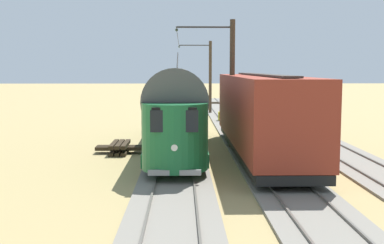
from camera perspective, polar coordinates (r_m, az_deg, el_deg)
name	(u,v)px	position (r m, az deg, el deg)	size (l,w,h in m)	color
ground_plane	(247,142)	(28.75, 6.49, -2.32)	(220.00, 220.00, 0.00)	#9E8956
track_streetcar_siding	(315,140)	(29.87, 14.23, -2.05)	(2.80, 80.00, 0.18)	slate
track_adjacent_siding	(247,140)	(29.05, 6.41, -2.12)	(2.80, 80.00, 0.18)	slate
track_third_siding	(178,140)	(28.80, -1.71, -2.16)	(2.80, 80.00, 0.18)	slate
vintage_streetcar	(177,107)	(25.60, -1.79, 1.74)	(2.65, 16.56, 5.18)	#196033
boxcar_adjacent	(261,113)	(23.70, 8.12, 1.09)	(2.96, 14.81, 3.85)	maroon
catenary_pole_foreground	(209,76)	(46.13, 2.03, 5.44)	(3.16, 0.28, 6.84)	#423323
catenary_pole_mid_near	(230,81)	(25.96, 4.51, 4.76)	(3.16, 0.28, 6.84)	#423323
overhead_wire_run	(180,41)	(36.72, -1.45, 9.45)	(2.95, 24.23, 0.18)	black
switch_stand	(291,111)	(42.36, 11.55, 1.32)	(0.50, 0.30, 1.24)	black
spare_tie_stack	(120,148)	(25.04, -8.45, -3.01)	(2.40, 2.40, 0.54)	#2D2316
track_end_bumper	(229,117)	(39.38, 4.41, 0.62)	(1.80, 0.60, 0.80)	#B2A519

